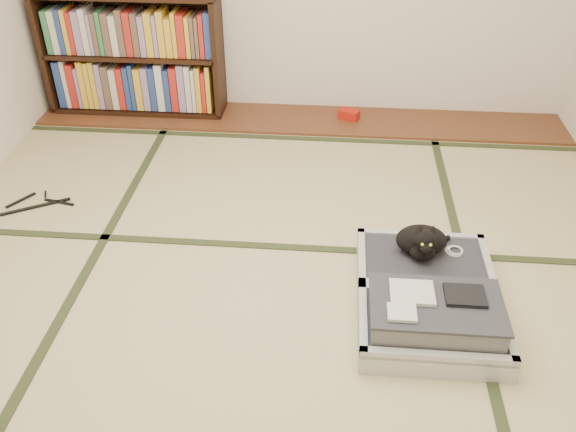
{
  "coord_description": "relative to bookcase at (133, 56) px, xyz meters",
  "views": [
    {
      "loc": [
        0.27,
        -2.27,
        2.08
      ],
      "look_at": [
        0.05,
        0.35,
        0.25
      ],
      "focal_mm": 38.0,
      "sensor_mm": 36.0,
      "label": 1
    }
  ],
  "objects": [
    {
      "name": "cable_coil",
      "position": [
        2.19,
        -1.8,
        -0.31
      ],
      "size": [
        0.09,
        0.09,
        0.02
      ],
      "color": "white",
      "rests_on": "suitcase"
    },
    {
      "name": "hanger",
      "position": [
        -0.25,
        -1.37,
        -0.44
      ],
      "size": [
        0.41,
        0.29,
        0.01
      ],
      "color": "black",
      "rests_on": "floor"
    },
    {
      "name": "suitcase",
      "position": [
        2.03,
        -2.14,
        -0.36
      ],
      "size": [
        0.67,
        0.89,
        0.26
      ],
      "color": "silver",
      "rests_on": "floor"
    },
    {
      "name": "cat",
      "position": [
        2.01,
        -1.84,
        -0.23
      ],
      "size": [
        0.3,
        0.3,
        0.24
      ],
      "color": "black",
      "rests_on": "suitcase"
    },
    {
      "name": "red_item",
      "position": [
        1.64,
        -0.04,
        -0.4
      ],
      "size": [
        0.17,
        0.14,
        0.07
      ],
      "primitive_type": "cube",
      "rotation": [
        0.0,
        0.0,
        -0.43
      ],
      "color": "#AD180D",
      "rests_on": "wood_strip"
    },
    {
      "name": "bookcase",
      "position": [
        0.0,
        0.0,
        0.0
      ],
      "size": [
        1.34,
        0.31,
        0.92
      ],
      "color": "black",
      "rests_on": "wood_strip"
    },
    {
      "name": "tatami_borders",
      "position": [
        1.27,
        -1.58,
        -0.45
      ],
      "size": [
        4.0,
        4.5,
        0.01
      ],
      "color": "#2D381E",
      "rests_on": "ground"
    },
    {
      "name": "wood_strip",
      "position": [
        1.27,
        -0.07,
        -0.44
      ],
      "size": [
        4.0,
        0.5,
        0.02
      ],
      "primitive_type": "cube",
      "color": "brown",
      "rests_on": "ground"
    },
    {
      "name": "floor",
      "position": [
        1.27,
        -2.07,
        -0.45
      ],
      "size": [
        4.5,
        4.5,
        0.0
      ],
      "primitive_type": "plane",
      "color": "#CBBF87",
      "rests_on": "ground"
    }
  ]
}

